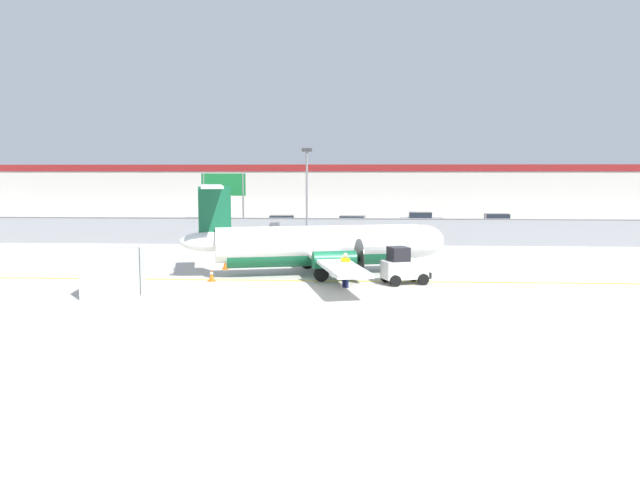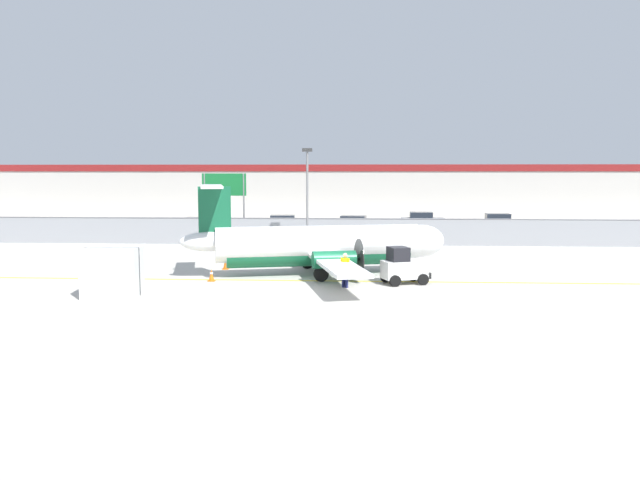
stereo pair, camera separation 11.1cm
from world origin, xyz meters
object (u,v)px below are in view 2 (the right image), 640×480
object	(u,v)px
baggage_tug	(403,267)
highway_sign	(224,190)
apron_light_pole	(307,191)
parked_car_2	(355,225)
parked_car_4	(496,222)
parked_car_0	(197,227)
traffic_cone_near_right	(225,264)
traffic_cone_near_left	(325,266)
traffic_cone_far_left	(211,275)
parked_car_3	(422,220)
cargo_container	(113,272)
commuter_airplane	(324,245)
ground_crew_worker	(345,268)
parked_car_1	(281,224)

from	to	relation	value
baggage_tug	highway_sign	world-z (taller)	highway_sign
apron_light_pole	highway_sign	size ratio (longest dim) A/B	1.32
parked_car_2	parked_car_4	world-z (taller)	same
baggage_tug	parked_car_0	bearing A→B (deg)	106.59
traffic_cone_near_right	apron_light_pole	size ratio (longest dim) A/B	0.09
traffic_cone_near_left	traffic_cone_far_left	distance (m)	6.73
traffic_cone_near_left	parked_car_3	world-z (taller)	parked_car_3
cargo_container	commuter_airplane	bearing A→B (deg)	28.56
parked_car_0	traffic_cone_far_left	bearing A→B (deg)	106.16
parked_car_4	parked_car_3	bearing A→B (deg)	-12.34
baggage_tug	parked_car_0	distance (m)	27.35
parked_car_2	parked_car_4	size ratio (longest dim) A/B	1.03
traffic_cone_near_right	traffic_cone_near_left	bearing A→B (deg)	-3.25
ground_crew_worker	parked_car_3	bearing A→B (deg)	26.30
commuter_airplane	parked_car_3	world-z (taller)	commuter_airplane
parked_car_0	parked_car_2	world-z (taller)	same
baggage_tug	commuter_airplane	bearing A→B (deg)	127.32
parked_car_4	traffic_cone_far_left	bearing A→B (deg)	56.56
parked_car_2	highway_sign	bearing A→B (deg)	-142.41
traffic_cone_near_right	parked_car_3	distance (m)	29.83
commuter_airplane	cargo_container	distance (m)	11.32
baggage_tug	parked_car_4	xyz separation A→B (m)	(10.92, 28.65, 0.04)
cargo_container	traffic_cone_near_right	bearing A→B (deg)	59.86
parked_car_3	parked_car_0	bearing A→B (deg)	-154.69
parked_car_1	parked_car_3	size ratio (longest dim) A/B	1.01
commuter_airplane	baggage_tug	size ratio (longest dim) A/B	6.21
parked_car_3	apron_light_pole	distance (m)	20.53
baggage_tug	parked_car_4	bearing A→B (deg)	49.36
cargo_container	highway_sign	bearing A→B (deg)	82.59
commuter_airplane	parked_car_1	world-z (taller)	commuter_airplane
baggage_tug	parked_car_3	xyz separation A→B (m)	(4.11, 30.48, 0.04)
parked_car_3	apron_light_pole	size ratio (longest dim) A/B	0.59
ground_crew_worker	commuter_airplane	bearing A→B (deg)	56.59
traffic_cone_near_left	parked_car_4	xyz separation A→B (m)	(15.07, 24.82, 0.58)
parked_car_3	parked_car_4	distance (m)	7.05
traffic_cone_far_left	parked_car_0	bearing A→B (deg)	106.34
traffic_cone_far_left	parked_car_0	world-z (taller)	parked_car_0
cargo_container	apron_light_pole	xyz separation A→B (m)	(7.56, 16.67, 3.20)
parked_car_0	highway_sign	bearing A→B (deg)	134.95
parked_car_2	apron_light_pole	size ratio (longest dim) A/B	0.60
ground_crew_worker	traffic_cone_near_right	distance (m)	8.84
parked_car_2	parked_car_4	bearing A→B (deg)	23.40
parked_car_1	apron_light_pole	world-z (taller)	apron_light_pole
parked_car_1	parked_car_4	bearing A→B (deg)	-175.16
traffic_cone_far_left	apron_light_pole	xyz separation A→B (m)	(3.98, 12.64, 3.99)
traffic_cone_near_left	parked_car_3	size ratio (longest dim) A/B	0.15
parked_car_0	parked_car_3	size ratio (longest dim) A/B	0.98
traffic_cone_near_right	parked_car_2	xyz separation A→B (m)	(7.41, 20.75, 0.58)
traffic_cone_far_left	cargo_container	bearing A→B (deg)	-131.70
commuter_airplane	traffic_cone_near_left	distance (m)	1.73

